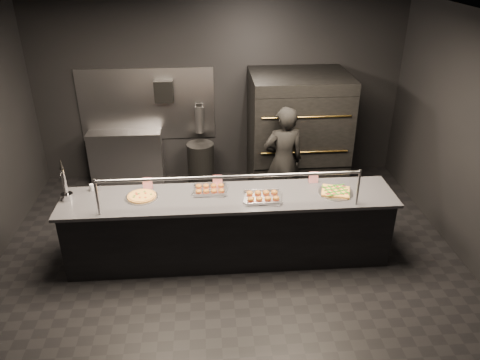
{
  "coord_description": "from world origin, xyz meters",
  "views": [
    {
      "loc": [
        -0.26,
        -4.98,
        3.73
      ],
      "look_at": [
        0.15,
        0.2,
        1.03
      ],
      "focal_mm": 35.0,
      "sensor_mm": 36.0,
      "label": 1
    }
  ],
  "objects_px": {
    "towel_dispenser": "(164,91)",
    "slider_tray_b": "(263,197)",
    "prep_shelf": "(127,157)",
    "slider_tray_a": "(210,189)",
    "square_pizza": "(336,192)",
    "trash_bin": "(201,164)",
    "worker": "(283,161)",
    "service_counter": "(229,227)",
    "beer_tap": "(66,188)",
    "pizza_oven": "(297,133)",
    "round_pizza": "(142,196)",
    "fire_extinguisher": "(200,119)"
  },
  "relations": [
    {
      "from": "square_pizza",
      "to": "worker",
      "type": "distance_m",
      "value": 1.25
    },
    {
      "from": "square_pizza",
      "to": "beer_tap",
      "type": "bearing_deg",
      "value": 178.35
    },
    {
      "from": "prep_shelf",
      "to": "slider_tray_a",
      "type": "xyz_separation_m",
      "value": [
        1.37,
        -2.17,
        0.49
      ]
    },
    {
      "from": "pizza_oven",
      "to": "towel_dispenser",
      "type": "distance_m",
      "value": 2.23
    },
    {
      "from": "round_pizza",
      "to": "prep_shelf",
      "type": "bearing_deg",
      "value": 103.37
    },
    {
      "from": "square_pizza",
      "to": "trash_bin",
      "type": "relative_size",
      "value": 0.58
    },
    {
      "from": "service_counter",
      "to": "square_pizza",
      "type": "relative_size",
      "value": 9.56
    },
    {
      "from": "worker",
      "to": "prep_shelf",
      "type": "bearing_deg",
      "value": -35.03
    },
    {
      "from": "service_counter",
      "to": "fire_extinguisher",
      "type": "height_order",
      "value": "service_counter"
    },
    {
      "from": "slider_tray_a",
      "to": "service_counter",
      "type": "bearing_deg",
      "value": -32.88
    },
    {
      "from": "service_counter",
      "to": "square_pizza",
      "type": "height_order",
      "value": "service_counter"
    },
    {
      "from": "round_pizza",
      "to": "pizza_oven",
      "type": "bearing_deg",
      "value": 39.26
    },
    {
      "from": "service_counter",
      "to": "fire_extinguisher",
      "type": "relative_size",
      "value": 8.12
    },
    {
      "from": "prep_shelf",
      "to": "towel_dispenser",
      "type": "bearing_deg",
      "value": 5.71
    },
    {
      "from": "fire_extinguisher",
      "to": "trash_bin",
      "type": "height_order",
      "value": "fire_extinguisher"
    },
    {
      "from": "slider_tray_b",
      "to": "worker",
      "type": "xyz_separation_m",
      "value": [
        0.45,
        1.23,
        -0.12
      ]
    },
    {
      "from": "service_counter",
      "to": "pizza_oven",
      "type": "bearing_deg",
      "value": 57.73
    },
    {
      "from": "pizza_oven",
      "to": "slider_tray_a",
      "type": "height_order",
      "value": "pizza_oven"
    },
    {
      "from": "round_pizza",
      "to": "trash_bin",
      "type": "height_order",
      "value": "round_pizza"
    },
    {
      "from": "towel_dispenser",
      "to": "round_pizza",
      "type": "distance_m",
      "value": 2.42
    },
    {
      "from": "beer_tap",
      "to": "square_pizza",
      "type": "height_order",
      "value": "beer_tap"
    },
    {
      "from": "pizza_oven",
      "to": "round_pizza",
      "type": "relative_size",
      "value": 4.77
    },
    {
      "from": "slider_tray_a",
      "to": "slider_tray_b",
      "type": "height_order",
      "value": "slider_tray_b"
    },
    {
      "from": "fire_extinguisher",
      "to": "slider_tray_a",
      "type": "relative_size",
      "value": 1.08
    },
    {
      "from": "slider_tray_a",
      "to": "towel_dispenser",
      "type": "bearing_deg",
      "value": 106.67
    },
    {
      "from": "towel_dispenser",
      "to": "worker",
      "type": "distance_m",
      "value": 2.28
    },
    {
      "from": "towel_dispenser",
      "to": "trash_bin",
      "type": "xyz_separation_m",
      "value": [
        0.55,
        -0.3,
        -1.18
      ]
    },
    {
      "from": "beer_tap",
      "to": "trash_bin",
      "type": "bearing_deg",
      "value": 51.68
    },
    {
      "from": "service_counter",
      "to": "pizza_oven",
      "type": "relative_size",
      "value": 2.15
    },
    {
      "from": "service_counter",
      "to": "fire_extinguisher",
      "type": "distance_m",
      "value": 2.5
    },
    {
      "from": "round_pizza",
      "to": "square_pizza",
      "type": "relative_size",
      "value": 0.93
    },
    {
      "from": "towel_dispenser",
      "to": "trash_bin",
      "type": "height_order",
      "value": "towel_dispenser"
    },
    {
      "from": "fire_extinguisher",
      "to": "beer_tap",
      "type": "relative_size",
      "value": 0.93
    },
    {
      "from": "service_counter",
      "to": "slider_tray_b",
      "type": "height_order",
      "value": "service_counter"
    },
    {
      "from": "round_pizza",
      "to": "worker",
      "type": "xyz_separation_m",
      "value": [
        1.92,
        1.08,
        -0.1
      ]
    },
    {
      "from": "fire_extinguisher",
      "to": "slider_tray_b",
      "type": "height_order",
      "value": "fire_extinguisher"
    },
    {
      "from": "service_counter",
      "to": "worker",
      "type": "distance_m",
      "value": 1.47
    },
    {
      "from": "towel_dispenser",
      "to": "slider_tray_b",
      "type": "relative_size",
      "value": 0.7
    },
    {
      "from": "pizza_oven",
      "to": "beer_tap",
      "type": "relative_size",
      "value": 3.52
    },
    {
      "from": "pizza_oven",
      "to": "beer_tap",
      "type": "bearing_deg",
      "value": -149.88
    },
    {
      "from": "prep_shelf",
      "to": "beer_tap",
      "type": "height_order",
      "value": "beer_tap"
    },
    {
      "from": "square_pizza",
      "to": "trash_bin",
      "type": "bearing_deg",
      "value": 128.42
    },
    {
      "from": "round_pizza",
      "to": "worker",
      "type": "bearing_deg",
      "value": 29.38
    },
    {
      "from": "service_counter",
      "to": "round_pizza",
      "type": "distance_m",
      "value": 1.16
    },
    {
      "from": "service_counter",
      "to": "round_pizza",
      "type": "bearing_deg",
      "value": 177.16
    },
    {
      "from": "beer_tap",
      "to": "slider_tray_b",
      "type": "height_order",
      "value": "beer_tap"
    },
    {
      "from": "slider_tray_b",
      "to": "beer_tap",
      "type": "bearing_deg",
      "value": 175.94
    },
    {
      "from": "beer_tap",
      "to": "slider_tray_a",
      "type": "distance_m",
      "value": 1.73
    },
    {
      "from": "worker",
      "to": "slider_tray_a",
      "type": "bearing_deg",
      "value": 33.01
    },
    {
      "from": "service_counter",
      "to": "beer_tap",
      "type": "relative_size",
      "value": 7.56
    }
  ]
}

